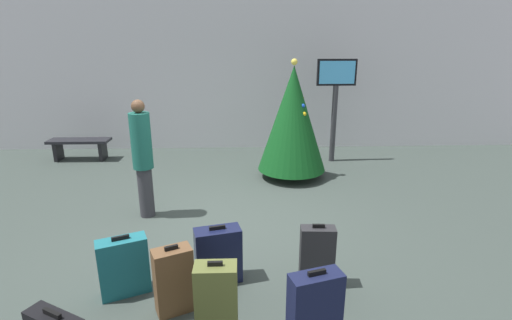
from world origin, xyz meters
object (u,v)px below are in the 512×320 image
Objects in this scene: waiting_bench at (80,145)px; traveller_0 at (143,156)px; holiday_tree at (293,119)px; suitcase_4 at (218,255)px; suitcase_5 at (317,257)px; suitcase_2 at (217,303)px; suitcase_7 at (174,280)px; flight_info_kiosk at (336,92)px; suitcase_6 at (315,313)px; suitcase_3 at (124,267)px.

waiting_bench is 0.74× the size of traveller_0.
holiday_tree is 4.92m from waiting_bench.
holiday_tree reaches higher than waiting_bench.
traveller_0 is 2.66× the size of suitcase_4.
waiting_bench is at bearing 132.92° from suitcase_5.
traveller_0 reaches higher than suitcase_2.
traveller_0 reaches higher than suitcase_5.
suitcase_4 is at bearing 92.68° from suitcase_2.
holiday_tree reaches higher than traveller_0.
suitcase_7 reaches higher than suitcase_4.
traveller_0 is at bearing 109.97° from suitcase_7.
waiting_bench is at bearing 177.24° from flight_info_kiosk.
suitcase_6 reaches higher than suitcase_4.
flight_info_kiosk is 4.48m from traveller_0.
traveller_0 is at bearing 96.75° from suitcase_3.
suitcase_5 is at bearing 1.82° from suitcase_3.
suitcase_2 is 1.08× the size of suitcase_5.
holiday_tree is 3.40× the size of suitcase_4.
waiting_bench is 6.59m from suitcase_2.
suitcase_4 is at bearing -54.00° from waiting_bench.
holiday_tree is 4.30m from suitcase_7.
holiday_tree is at bearing 69.88° from suitcase_4.
suitcase_3 is at bearing 155.56° from suitcase_6.
traveller_0 is at bearing 115.56° from suitcase_2.
traveller_0 is at bearing -53.49° from waiting_bench.
traveller_0 is at bearing 125.08° from suitcase_4.
suitcase_4 is at bearing -54.92° from traveller_0.
flight_info_kiosk is at bearing 67.05° from suitcase_2.
suitcase_2 is (-1.20, -4.29, -0.79)m from holiday_tree.
suitcase_4 is at bearing -110.12° from holiday_tree.
traveller_0 reaches higher than waiting_bench.
suitcase_7 is at bearing -129.69° from suitcase_4.
holiday_tree is at bearing 74.33° from suitcase_2.
traveller_0 is 2.19m from suitcase_4.
suitcase_5 is at bearing -104.99° from flight_info_kiosk.
suitcase_4 is 0.91× the size of suitcase_5.
flight_info_kiosk is at bearing 75.01° from suitcase_5.
waiting_bench is 1.85× the size of suitcase_7.
suitcase_7 reaches higher than suitcase_3.
suitcase_5 is at bearing 36.45° from suitcase_2.
traveller_0 is 3.50m from suitcase_6.
suitcase_5 reaches higher than suitcase_4.
holiday_tree is 1.53m from flight_info_kiosk.
suitcase_6 is (0.88, -1.04, 0.06)m from suitcase_4.
suitcase_7 is (-2.70, -4.93, -1.21)m from flight_info_kiosk.
suitcase_3 is (-2.22, -3.59, -0.85)m from holiday_tree.
traveller_0 reaches higher than suitcase_4.
suitcase_5 is at bearing 77.85° from suitcase_6.
waiting_bench is 1.98× the size of suitcase_4.
suitcase_2 is at bearing -105.67° from holiday_tree.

